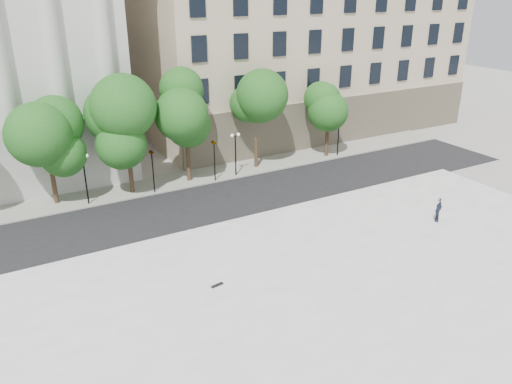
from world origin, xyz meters
TOP-DOWN VIEW (x-y plane):
  - ground at (0.00, 0.00)m, footprint 160.00×160.00m
  - plaza at (0.00, 3.00)m, footprint 44.00×22.00m
  - street at (0.00, 18.00)m, footprint 60.00×8.00m
  - far_sidewalk at (0.00, 24.00)m, footprint 60.00×4.00m
  - building_east at (20.00, 38.91)m, footprint 36.00×26.15m
  - traffic_light_west at (-2.00, 22.30)m, footprint 0.55×1.63m
  - traffic_light_east at (3.42, 22.30)m, footprint 0.72×1.66m
  - person_lying at (13.09, 6.71)m, footprint 1.27×1.80m
  - skateboard at (-3.66, 6.93)m, footprint 0.74×0.30m
  - street_trees at (-3.23, 23.57)m, footprint 39.83×4.81m
  - lamp_posts at (-0.94, 22.60)m, footprint 35.45×0.28m

SIDE VIEW (x-z plane):
  - ground at x=0.00m, z-range 0.00..0.00m
  - street at x=0.00m, z-range 0.00..0.02m
  - far_sidewalk at x=0.00m, z-range 0.00..0.12m
  - plaza at x=0.00m, z-range 0.00..0.45m
  - skateboard at x=-3.66m, z-range 0.45..0.52m
  - person_lying at x=13.09m, z-range 0.45..0.91m
  - lamp_posts at x=-0.94m, z-range 0.64..5.05m
  - traffic_light_west at x=-2.00m, z-range 1.56..5.70m
  - traffic_light_east at x=3.42m, z-range 1.57..5.72m
  - street_trees at x=-3.23m, z-range 1.50..9.43m
  - building_east at x=20.00m, z-range -0.36..22.64m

